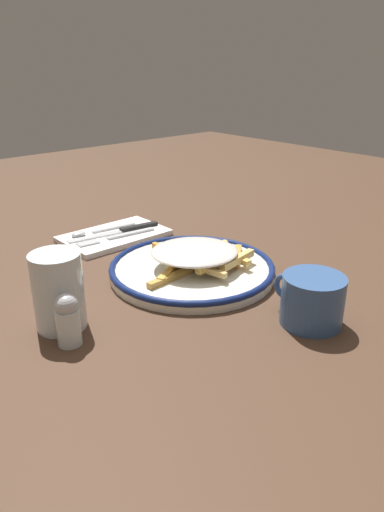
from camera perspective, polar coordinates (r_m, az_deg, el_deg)
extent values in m
plane|color=#483021|center=(0.86, 0.00, -2.26)|extent=(2.60, 2.60, 0.00)
cylinder|color=silver|center=(0.86, 0.00, -1.75)|extent=(0.30, 0.30, 0.02)
torus|color=navy|center=(0.86, 0.00, -1.23)|extent=(0.30, 0.30, 0.01)
cube|color=#F2B556|center=(0.86, 5.30, -0.24)|extent=(0.07, 0.01, 0.01)
cube|color=gold|center=(0.84, -0.45, -0.51)|extent=(0.09, 0.02, 0.01)
cube|color=gold|center=(0.86, -0.24, -0.90)|extent=(0.02, 0.08, 0.01)
cube|color=gold|center=(0.82, 2.26, -1.13)|extent=(0.02, 0.07, 0.01)
cube|color=gold|center=(0.94, -0.17, 1.25)|extent=(0.09, 0.05, 0.01)
cube|color=gold|center=(0.85, -1.05, -0.33)|extent=(0.03, 0.08, 0.01)
cube|color=gold|center=(0.89, 2.52, 0.80)|extent=(0.07, 0.07, 0.01)
cube|color=gold|center=(0.85, -0.54, 0.01)|extent=(0.02, 0.09, 0.01)
cube|color=#C08E3D|center=(0.80, -2.60, -2.61)|extent=(0.02, 0.10, 0.01)
cube|color=gold|center=(0.90, 2.36, 1.24)|extent=(0.03, 0.07, 0.01)
cube|color=gold|center=(0.89, 5.44, -0.01)|extent=(0.07, 0.08, 0.01)
cube|color=#E2B965|center=(0.84, 5.49, -0.44)|extent=(0.03, 0.09, 0.01)
cube|color=gold|center=(0.86, 1.03, -0.79)|extent=(0.06, 0.08, 0.01)
cube|color=gold|center=(0.81, -2.80, -2.12)|extent=(0.04, 0.07, 0.01)
cube|color=orange|center=(0.91, -3.40, 0.51)|extent=(0.08, 0.02, 0.01)
cube|color=#D5B155|center=(0.91, 1.65, 0.57)|extent=(0.03, 0.07, 0.01)
cube|color=#DFB364|center=(0.81, 1.54, -1.61)|extent=(0.09, 0.03, 0.01)
cube|color=#E7A754|center=(0.86, -0.27, -0.77)|extent=(0.08, 0.03, 0.01)
cube|color=gold|center=(0.86, 0.81, -0.03)|extent=(0.04, 0.07, 0.01)
cube|color=#E9B65F|center=(0.85, -0.02, -0.15)|extent=(0.05, 0.06, 0.01)
ellipsoid|color=silver|center=(0.84, 0.18, 0.50)|extent=(0.20, 0.21, 0.02)
cube|color=#355F1E|center=(0.87, 3.49, 1.61)|extent=(0.00, 0.00, 0.00)
cube|color=#237431|center=(0.86, -0.80, 1.33)|extent=(0.00, 0.00, 0.00)
cube|color=#1E5830|center=(0.84, -3.36, 0.74)|extent=(0.00, 0.00, 0.00)
cube|color=#336D2B|center=(0.83, -1.41, 0.68)|extent=(0.00, 0.00, 0.00)
cube|color=#3A642B|center=(0.83, 0.76, 0.70)|extent=(0.00, 0.00, 0.00)
cube|color=white|center=(1.05, -9.31, 2.43)|extent=(0.14, 0.22, 0.01)
cube|color=silver|center=(1.04, -7.39, 2.71)|extent=(0.03, 0.11, 0.00)
cube|color=silver|center=(1.00, -12.41, 1.52)|extent=(0.03, 0.05, 0.00)
cube|color=black|center=(1.07, -6.42, 3.54)|extent=(0.03, 0.09, 0.01)
cube|color=silver|center=(1.03, -11.60, 2.31)|extent=(0.04, 0.12, 0.00)
cube|color=silver|center=(1.08, -9.39, 3.37)|extent=(0.02, 0.10, 0.00)
ellipsoid|color=silver|center=(1.05, -13.52, 2.60)|extent=(0.03, 0.03, 0.01)
cylinder|color=silver|center=(0.70, -15.80, -4.08)|extent=(0.07, 0.07, 0.11)
cylinder|color=#36578D|center=(0.72, 14.31, -5.18)|extent=(0.09, 0.09, 0.08)
torus|color=#36578D|center=(0.74, 11.17, -3.63)|extent=(0.04, 0.01, 0.04)
cylinder|color=silver|center=(0.67, -14.64, -8.28)|extent=(0.03, 0.03, 0.05)
sphere|color=#B7BABF|center=(0.66, -14.93, -5.72)|extent=(0.03, 0.03, 0.03)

